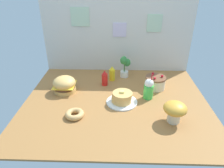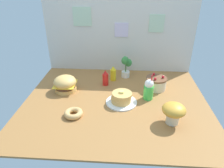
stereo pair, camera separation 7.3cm
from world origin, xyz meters
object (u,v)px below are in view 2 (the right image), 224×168
(donut_pink_glaze, at_px, (73,113))
(mushroom_stool, at_px, (174,111))
(burger, at_px, (65,84))
(cream_soda_cup, at_px, (149,90))
(ketchup_bottle, at_px, (105,78))
(pancake_stack, at_px, (121,98))
(layer_cake, at_px, (156,83))
(potted_plant, at_px, (126,66))
(mustard_bottle, at_px, (113,74))

(donut_pink_glaze, distance_m, mushroom_stool, 0.98)
(burger, bearing_deg, donut_pink_glaze, -66.86)
(burger, bearing_deg, mushroom_stool, -24.74)
(cream_soda_cup, relative_size, mushroom_stool, 1.36)
(mushroom_stool, bearing_deg, ketchup_bottle, 134.50)
(pancake_stack, bearing_deg, layer_cake, 40.16)
(burger, bearing_deg, potted_plant, 30.49)
(burger, xyz_separation_m, mustard_bottle, (0.57, 0.32, 0.00))
(donut_pink_glaze, xyz_separation_m, potted_plant, (0.52, 0.94, 0.14))
(layer_cake, relative_size, donut_pink_glaze, 1.34)
(burger, distance_m, potted_plant, 0.86)
(cream_soda_cup, xyz_separation_m, mushroom_stool, (0.20, -0.43, 0.01))
(cream_soda_cup, xyz_separation_m, potted_plant, (-0.26, 0.56, 0.05))
(mustard_bottle, bearing_deg, pancake_stack, -77.15)
(burger, relative_size, mushroom_stool, 1.21)
(pancake_stack, xyz_separation_m, mustard_bottle, (-0.13, 0.55, 0.04))
(mushroom_stool, bearing_deg, mustard_bottle, 125.73)
(pancake_stack, relative_size, cream_soda_cup, 1.13)
(cream_soda_cup, height_order, donut_pink_glaze, cream_soda_cup)
(mustard_bottle, relative_size, donut_pink_glaze, 1.08)
(ketchup_bottle, xyz_separation_m, cream_soda_cup, (0.52, -0.30, 0.03))
(potted_plant, bearing_deg, pancake_stack, -93.55)
(ketchup_bottle, distance_m, potted_plant, 0.37)
(pancake_stack, height_order, donut_pink_glaze, pancake_stack)
(burger, height_order, layer_cake, burger)
(pancake_stack, xyz_separation_m, potted_plant, (0.04, 0.67, 0.11))
(donut_pink_glaze, bearing_deg, cream_soda_cup, 26.08)
(mushroom_stool, bearing_deg, pancake_stack, 147.69)
(cream_soda_cup, distance_m, mushroom_stool, 0.47)
(layer_cake, xyz_separation_m, potted_plant, (-0.38, 0.31, 0.09))
(cream_soda_cup, height_order, mushroom_stool, cream_soda_cup)
(ketchup_bottle, relative_size, mustard_bottle, 1.00)
(ketchup_bottle, relative_size, cream_soda_cup, 0.67)
(burger, height_order, ketchup_bottle, ketchup_bottle)
(mustard_bottle, height_order, donut_pink_glaze, mustard_bottle)
(burger, relative_size, layer_cake, 1.06)
(pancake_stack, bearing_deg, cream_soda_cup, 20.02)
(ketchup_bottle, height_order, donut_pink_glaze, ketchup_bottle)
(layer_cake, bearing_deg, ketchup_bottle, 174.81)
(mustard_bottle, distance_m, potted_plant, 0.21)
(ketchup_bottle, height_order, mushroom_stool, mushroom_stool)
(mustard_bottle, bearing_deg, potted_plant, 33.67)
(layer_cake, distance_m, ketchup_bottle, 0.64)
(mustard_bottle, xyz_separation_m, potted_plant, (0.17, 0.11, 0.07))
(layer_cake, height_order, donut_pink_glaze, layer_cake)
(pancake_stack, height_order, layer_cake, layer_cake)
(burger, height_order, cream_soda_cup, cream_soda_cup)
(mustard_bottle, xyz_separation_m, cream_soda_cup, (0.43, -0.44, 0.03))
(cream_soda_cup, relative_size, donut_pink_glaze, 1.61)
(layer_cake, bearing_deg, potted_plant, 140.72)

